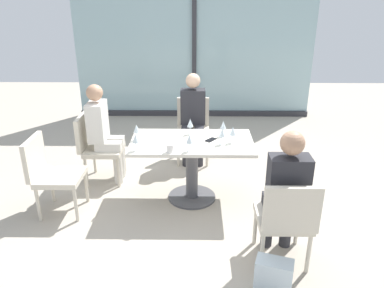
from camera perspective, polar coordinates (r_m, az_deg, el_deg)
name	(u,v)px	position (r m, az deg, el deg)	size (l,w,h in m)	color
ground_plane	(192,197)	(4.52, -0.02, -8.14)	(12.00, 12.00, 0.00)	#A89E8E
window_wall_backdrop	(194,53)	(7.17, 0.34, 13.69)	(4.43, 0.10, 2.70)	#96B7BC
dining_table_main	(192,156)	(4.27, -0.02, -1.89)	(1.37, 0.77, 0.73)	silver
chair_front_right	(286,217)	(3.36, 14.10, -10.73)	(0.46, 0.50, 0.87)	beige
chair_near_window	(193,126)	(5.36, 0.15, 2.79)	(0.46, 0.51, 0.87)	beige
chair_far_left	(96,144)	(4.87, -14.42, -0.01)	(0.50, 0.46, 0.87)	beige
chair_side_end	(50,171)	(4.31, -20.73, -3.83)	(0.50, 0.46, 0.87)	beige
person_front_right	(285,190)	(3.34, 14.03, -6.79)	(0.34, 0.39, 1.26)	#28282D
person_near_window	(193,115)	(5.19, 0.14, 4.50)	(0.34, 0.39, 1.26)	#28282D
person_far_left	(103,129)	(4.77, -13.39, 2.24)	(0.39, 0.34, 1.26)	silver
wine_glass_0	(189,139)	(3.88, -0.40, 0.72)	(0.07, 0.07, 0.18)	silver
wine_glass_1	(136,129)	(4.22, -8.45, 2.30)	(0.07, 0.07, 0.18)	silver
wine_glass_2	(136,139)	(3.94, -8.57, 0.80)	(0.07, 0.07, 0.18)	silver
wine_glass_3	(222,133)	(4.07, 4.62, 1.70)	(0.07, 0.07, 0.18)	silver
wine_glass_4	(223,125)	(4.30, 4.77, 2.84)	(0.07, 0.07, 0.18)	silver
wine_glass_5	(190,123)	(4.35, -0.27, 3.17)	(0.07, 0.07, 0.18)	silver
wine_glass_6	(233,131)	(4.12, 6.22, 1.91)	(0.07, 0.07, 0.18)	silver
coffee_cup	(170,148)	(3.89, -3.38, -0.63)	(0.08, 0.08, 0.09)	white
cell_phone_on_table	(211,140)	(4.22, 2.88, 0.65)	(0.07, 0.14, 0.01)	black
handbag_0	(274,275)	(3.30, 12.32, -18.89)	(0.30, 0.16, 0.28)	silver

